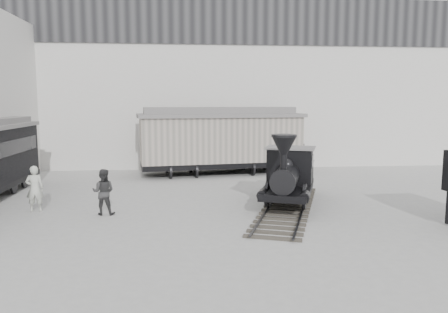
{
  "coord_description": "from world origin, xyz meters",
  "views": [
    {
      "loc": [
        -2.08,
        -14.57,
        4.38
      ],
      "look_at": [
        -0.25,
        4.23,
        2.0
      ],
      "focal_mm": 35.0,
      "sensor_mm": 36.0,
      "label": 1
    }
  ],
  "objects": [
    {
      "name": "locomotive",
      "position": [
        2.42,
        3.24,
        1.14
      ],
      "size": [
        4.78,
        8.85,
        3.08
      ],
      "rotation": [
        0.0,
        0.0,
        -0.35
      ],
      "color": "#34302B",
      "rests_on": "ground"
    },
    {
      "name": "visitor_a",
      "position": [
        -7.94,
        3.17,
        0.93
      ],
      "size": [
        0.73,
        0.53,
        1.86
      ],
      "primitive_type": "imported",
      "rotation": [
        0.0,
        0.0,
        3.28
      ],
      "color": "silver",
      "rests_on": "ground"
    },
    {
      "name": "visitor_b",
      "position": [
        -5.14,
        2.44,
        0.9
      ],
      "size": [
        0.93,
        0.76,
        1.8
      ],
      "primitive_type": "imported",
      "rotation": [
        0.0,
        0.0,
        3.05
      ],
      "color": "#343435",
      "rests_on": "ground"
    },
    {
      "name": "boxcar",
      "position": [
        0.28,
        11.65,
        2.12
      ],
      "size": [
        10.21,
        4.37,
        4.05
      ],
      "rotation": [
        0.0,
        0.0,
        0.13
      ],
      "color": "black",
      "rests_on": "ground"
    },
    {
      "name": "ground",
      "position": [
        0.0,
        0.0,
        0.0
      ],
      "size": [
        90.0,
        90.0,
        0.0
      ],
      "primitive_type": "plane",
      "color": "#9E9E9B"
    },
    {
      "name": "north_wall",
      "position": [
        0.0,
        14.98,
        5.55
      ],
      "size": [
        34.0,
        2.51,
        11.0
      ],
      "color": "silver",
      "rests_on": "ground"
    }
  ]
}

